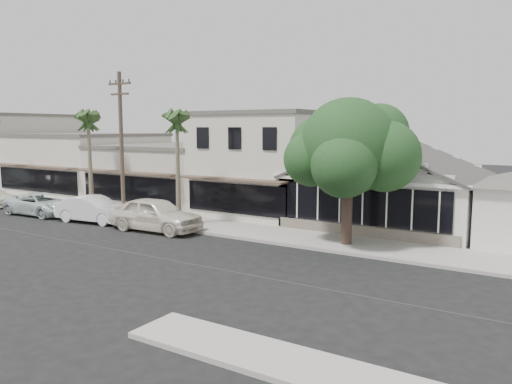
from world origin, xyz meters
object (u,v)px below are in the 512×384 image
Objects in this scene: car_1 at (94,209)px; shade_tree at (349,149)px; utility_pole at (121,143)px; car_2 at (41,204)px; car_0 at (156,214)px.

shade_tree reaches higher than car_1.
utility_pole reaches higher than car_2.
utility_pole is 1.26× the size of shade_tree.
car_0 is at bearing -95.85° from car_1.
shade_tree is at bearing 5.88° from utility_pole.
car_0 is 1.13× the size of car_1.
car_0 is (3.58, -0.96, -3.85)m from utility_pole.
utility_pole is at bearing -82.32° from car_2.
car_0 is at bearing -166.97° from shade_tree.
utility_pole reaches higher than car_0.
car_1 is 16.01m from shade_tree.
car_0 is 11.24m from shade_tree.
car_0 is 10.01m from car_2.
car_2 is at bearing 88.42° from car_0.
shade_tree is at bearing -85.64° from car_2.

